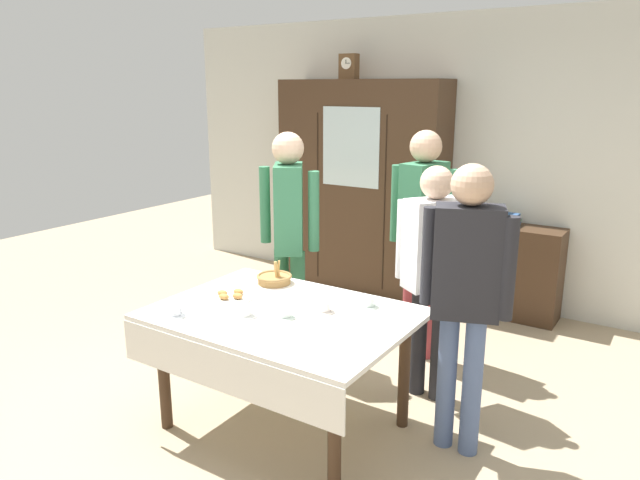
# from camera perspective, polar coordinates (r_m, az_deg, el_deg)

# --- Properties ---
(ground_plane) EXTENTS (12.00, 12.00, 0.00)m
(ground_plane) POSITION_cam_1_polar(r_m,az_deg,el_deg) (3.98, -1.63, -16.22)
(ground_plane) COLOR tan
(ground_plane) RESTS_ON ground
(back_wall) EXTENTS (6.40, 0.10, 2.70)m
(back_wall) POSITION_cam_1_polar(r_m,az_deg,el_deg) (5.84, 13.32, 7.45)
(back_wall) COLOR silver
(back_wall) RESTS_ON ground
(dining_table) EXTENTS (1.50, 1.09, 0.76)m
(dining_table) POSITION_cam_1_polar(r_m,az_deg,el_deg) (3.52, -3.90, -8.69)
(dining_table) COLOR #3D2819
(dining_table) RESTS_ON ground
(wall_cabinet) EXTENTS (1.72, 0.46, 2.11)m
(wall_cabinet) POSITION_cam_1_polar(r_m,az_deg,el_deg) (5.98, 4.02, 5.11)
(wall_cabinet) COLOR #3D2819
(wall_cabinet) RESTS_ON ground
(mantel_clock) EXTENTS (0.18, 0.11, 0.24)m
(mantel_clock) POSITION_cam_1_polar(r_m,az_deg,el_deg) (5.98, 2.81, 16.43)
(mantel_clock) COLOR brown
(mantel_clock) RESTS_ON wall_cabinet
(bookshelf_low) EXTENTS (0.95, 0.35, 0.84)m
(bookshelf_low) POSITION_cam_1_polar(r_m,az_deg,el_deg) (5.63, 17.54, -2.82)
(bookshelf_low) COLOR #3D2819
(bookshelf_low) RESTS_ON ground
(book_stack) EXTENTS (0.17, 0.22, 0.10)m
(book_stack) POSITION_cam_1_polar(r_m,az_deg,el_deg) (5.51, 17.91, 1.80)
(book_stack) COLOR #2D5184
(book_stack) RESTS_ON bookshelf_low
(tea_cup_far_left) EXTENTS (0.13, 0.13, 0.06)m
(tea_cup_far_left) POSITION_cam_1_polar(r_m,az_deg,el_deg) (3.48, 0.45, -6.55)
(tea_cup_far_left) COLOR white
(tea_cup_far_left) RESTS_ON dining_table
(tea_cup_near_right) EXTENTS (0.13, 0.13, 0.06)m
(tea_cup_near_right) POSITION_cam_1_polar(r_m,az_deg,el_deg) (3.52, -13.75, -6.73)
(tea_cup_near_right) COLOR white
(tea_cup_near_right) RESTS_ON dining_table
(tea_cup_mid_right) EXTENTS (0.13, 0.13, 0.06)m
(tea_cup_mid_right) POSITION_cam_1_polar(r_m,az_deg,el_deg) (3.45, -7.16, -6.93)
(tea_cup_mid_right) COLOR white
(tea_cup_mid_right) RESTS_ON dining_table
(tea_cup_near_left) EXTENTS (0.13, 0.13, 0.06)m
(tea_cup_near_left) POSITION_cam_1_polar(r_m,az_deg,el_deg) (3.57, 4.70, -6.07)
(tea_cup_near_left) COLOR silver
(tea_cup_near_left) RESTS_ON dining_table
(tea_cup_center) EXTENTS (0.13, 0.13, 0.06)m
(tea_cup_center) POSITION_cam_1_polar(r_m,az_deg,el_deg) (3.41, -3.39, -7.07)
(tea_cup_center) COLOR silver
(tea_cup_center) RESTS_ON dining_table
(bread_basket) EXTENTS (0.24, 0.24, 0.16)m
(bread_basket) POSITION_cam_1_polar(r_m,az_deg,el_deg) (3.98, -4.45, -3.72)
(bread_basket) COLOR #9E7542
(bread_basket) RESTS_ON dining_table
(pastry_plate) EXTENTS (0.28, 0.28, 0.05)m
(pastry_plate) POSITION_cam_1_polar(r_m,az_deg,el_deg) (3.74, -8.63, -5.42)
(pastry_plate) COLOR white
(pastry_plate) RESTS_ON dining_table
(spoon_near_right) EXTENTS (0.12, 0.02, 0.01)m
(spoon_near_right) POSITION_cam_1_polar(r_m,az_deg,el_deg) (3.66, 2.51, -5.93)
(spoon_near_right) COLOR silver
(spoon_near_right) RESTS_ON dining_table
(spoon_mid_left) EXTENTS (0.12, 0.02, 0.01)m
(spoon_mid_left) POSITION_cam_1_polar(r_m,az_deg,el_deg) (3.76, -2.21, -5.34)
(spoon_mid_left) COLOR silver
(spoon_mid_left) RESTS_ON dining_table
(person_near_right_end) EXTENTS (0.52, 0.39, 1.74)m
(person_near_right_end) POSITION_cam_1_polar(r_m,az_deg,el_deg) (4.43, 9.89, 1.74)
(person_near_right_end) COLOR #933338
(person_near_right_end) RESTS_ON ground
(person_beside_shelf) EXTENTS (0.52, 0.41, 1.57)m
(person_beside_shelf) POSITION_cam_1_polar(r_m,az_deg,el_deg) (3.86, 10.87, -2.08)
(person_beside_shelf) COLOR #232328
(person_beside_shelf) RESTS_ON ground
(person_behind_table_right) EXTENTS (0.52, 0.41, 1.73)m
(person_behind_table_right) POSITION_cam_1_polar(r_m,az_deg,el_deg) (4.35, -3.03, 1.60)
(person_behind_table_right) COLOR #33704C
(person_behind_table_right) RESTS_ON ground
(person_by_cabinet) EXTENTS (0.52, 0.31, 1.66)m
(person_by_cabinet) POSITION_cam_1_polar(r_m,az_deg,el_deg) (3.29, 13.92, -4.06)
(person_by_cabinet) COLOR slate
(person_by_cabinet) RESTS_ON ground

